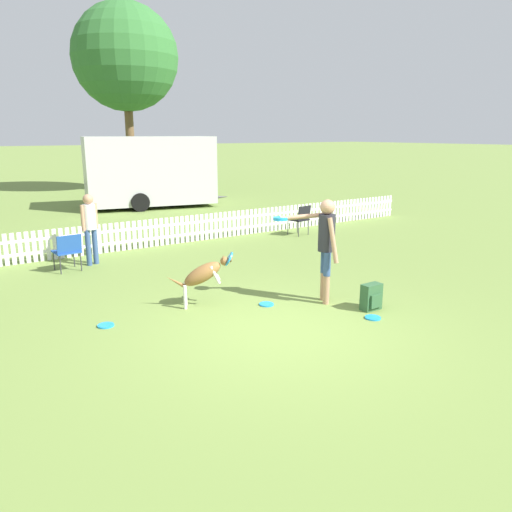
{
  "coord_description": "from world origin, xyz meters",
  "views": [
    {
      "loc": [
        -4.11,
        -5.55,
        2.82
      ],
      "look_at": [
        0.34,
        1.08,
        0.84
      ],
      "focal_mm": 35.0,
      "sensor_mm": 36.0,
      "label": 1
    }
  ],
  "objects_px": {
    "handler_person": "(324,238)",
    "leaping_dog": "(204,274)",
    "folding_chair_green_right": "(301,217)",
    "tree_left_grove": "(125,58)",
    "frisbee_near_handler": "(266,304)",
    "folding_chair_blue_left": "(68,249)",
    "frisbee_near_dog": "(106,325)",
    "backpack_on_grass": "(372,297)",
    "frisbee_midfield": "(373,318)",
    "equipment_trailer": "(150,170)",
    "spectator_standing": "(90,223)"
  },
  "relations": [
    {
      "from": "handler_person",
      "to": "leaping_dog",
      "type": "distance_m",
      "value": 2.09
    },
    {
      "from": "folding_chair_green_right",
      "to": "tree_left_grove",
      "type": "xyz_separation_m",
      "value": [
        -0.03,
        13.15,
        5.73
      ]
    },
    {
      "from": "frisbee_near_handler",
      "to": "folding_chair_blue_left",
      "type": "distance_m",
      "value": 4.63
    },
    {
      "from": "frisbee_near_dog",
      "to": "backpack_on_grass",
      "type": "distance_m",
      "value": 4.21
    },
    {
      "from": "handler_person",
      "to": "folding_chair_blue_left",
      "type": "bearing_deg",
      "value": 62.68
    },
    {
      "from": "frisbee_near_handler",
      "to": "frisbee_near_dog",
      "type": "bearing_deg",
      "value": 167.48
    },
    {
      "from": "frisbee_midfield",
      "to": "equipment_trailer",
      "type": "relative_size",
      "value": 0.04
    },
    {
      "from": "folding_chair_green_right",
      "to": "spectator_standing",
      "type": "bearing_deg",
      "value": -9.76
    },
    {
      "from": "frisbee_near_dog",
      "to": "frisbee_near_handler",
      "type": "bearing_deg",
      "value": -12.52
    },
    {
      "from": "leaping_dog",
      "to": "frisbee_near_dog",
      "type": "bearing_deg",
      "value": -63.56
    },
    {
      "from": "handler_person",
      "to": "frisbee_near_dog",
      "type": "relative_size",
      "value": 7.15
    },
    {
      "from": "folding_chair_blue_left",
      "to": "tree_left_grove",
      "type": "bearing_deg",
      "value": -120.08
    },
    {
      "from": "leaping_dog",
      "to": "frisbee_midfield",
      "type": "height_order",
      "value": "leaping_dog"
    },
    {
      "from": "spectator_standing",
      "to": "handler_person",
      "type": "bearing_deg",
      "value": 96.79
    },
    {
      "from": "frisbee_near_dog",
      "to": "backpack_on_grass",
      "type": "xyz_separation_m",
      "value": [
        3.84,
        -1.71,
        0.2
      ]
    },
    {
      "from": "tree_left_grove",
      "to": "frisbee_midfield",
      "type": "bearing_deg",
      "value": -99.45
    },
    {
      "from": "backpack_on_grass",
      "to": "handler_person",
      "type": "bearing_deg",
      "value": 118.13
    },
    {
      "from": "handler_person",
      "to": "equipment_trailer",
      "type": "distance_m",
      "value": 12.52
    },
    {
      "from": "frisbee_near_handler",
      "to": "backpack_on_grass",
      "type": "bearing_deg",
      "value": -41.51
    },
    {
      "from": "leaping_dog",
      "to": "handler_person",
      "type": "bearing_deg",
      "value": 90.21
    },
    {
      "from": "frisbee_near_handler",
      "to": "backpack_on_grass",
      "type": "distance_m",
      "value": 1.74
    },
    {
      "from": "handler_person",
      "to": "spectator_standing",
      "type": "bearing_deg",
      "value": 55.9
    },
    {
      "from": "backpack_on_grass",
      "to": "spectator_standing",
      "type": "height_order",
      "value": "spectator_standing"
    },
    {
      "from": "leaping_dog",
      "to": "equipment_trailer",
      "type": "height_order",
      "value": "equipment_trailer"
    },
    {
      "from": "handler_person",
      "to": "spectator_standing",
      "type": "distance_m",
      "value": 5.36
    },
    {
      "from": "frisbee_midfield",
      "to": "spectator_standing",
      "type": "height_order",
      "value": "spectator_standing"
    },
    {
      "from": "handler_person",
      "to": "frisbee_near_dog",
      "type": "bearing_deg",
      "value": 102.02
    },
    {
      "from": "frisbee_near_handler",
      "to": "frisbee_near_dog",
      "type": "distance_m",
      "value": 2.61
    },
    {
      "from": "handler_person",
      "to": "frisbee_near_handler",
      "type": "xyz_separation_m",
      "value": [
        -0.89,
        0.4,
        -1.1
      ]
    },
    {
      "from": "frisbee_near_handler",
      "to": "frisbee_midfield",
      "type": "xyz_separation_m",
      "value": [
        1.02,
        -1.44,
        0.0
      ]
    },
    {
      "from": "frisbee_midfield",
      "to": "folding_chair_blue_left",
      "type": "xyz_separation_m",
      "value": [
        -3.24,
        5.48,
        0.46
      ]
    },
    {
      "from": "folding_chair_green_right",
      "to": "frisbee_near_dog",
      "type": "bearing_deg",
      "value": 19.37
    },
    {
      "from": "folding_chair_green_right",
      "to": "leaping_dog",
      "type": "bearing_deg",
      "value": 26.91
    },
    {
      "from": "folding_chair_green_right",
      "to": "spectator_standing",
      "type": "relative_size",
      "value": 0.55
    },
    {
      "from": "tree_left_grove",
      "to": "folding_chair_green_right",
      "type": "bearing_deg",
      "value": -89.86
    },
    {
      "from": "frisbee_midfield",
      "to": "leaping_dog",
      "type": "bearing_deg",
      "value": 134.12
    },
    {
      "from": "spectator_standing",
      "to": "frisbee_near_dog",
      "type": "bearing_deg",
      "value": 54.96
    },
    {
      "from": "frisbee_near_handler",
      "to": "spectator_standing",
      "type": "xyz_separation_m",
      "value": [
        -1.64,
        4.32,
        0.92
      ]
    },
    {
      "from": "frisbee_near_handler",
      "to": "equipment_trailer",
      "type": "height_order",
      "value": "equipment_trailer"
    },
    {
      "from": "handler_person",
      "to": "folding_chair_green_right",
      "type": "bearing_deg",
      "value": -7.47
    },
    {
      "from": "spectator_standing",
      "to": "equipment_trailer",
      "type": "bearing_deg",
      "value": -142.06
    },
    {
      "from": "folding_chair_green_right",
      "to": "folding_chair_blue_left",
      "type": "bearing_deg",
      "value": -7.21
    },
    {
      "from": "folding_chair_blue_left",
      "to": "tree_left_grove",
      "type": "relative_size",
      "value": 0.09
    },
    {
      "from": "frisbee_near_dog",
      "to": "folding_chair_blue_left",
      "type": "height_order",
      "value": "folding_chair_blue_left"
    },
    {
      "from": "frisbee_midfield",
      "to": "tree_left_grove",
      "type": "xyz_separation_m",
      "value": [
        3.15,
        18.9,
        6.22
      ]
    },
    {
      "from": "handler_person",
      "to": "folding_chair_blue_left",
      "type": "height_order",
      "value": "handler_person"
    },
    {
      "from": "frisbee_near_handler",
      "to": "frisbee_near_dog",
      "type": "relative_size",
      "value": 1.0
    },
    {
      "from": "folding_chair_green_right",
      "to": "tree_left_grove",
      "type": "height_order",
      "value": "tree_left_grove"
    },
    {
      "from": "handler_person",
      "to": "frisbee_midfield",
      "type": "relative_size",
      "value": 7.15
    },
    {
      "from": "handler_person",
      "to": "frisbee_near_handler",
      "type": "distance_m",
      "value": 1.47
    }
  ]
}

